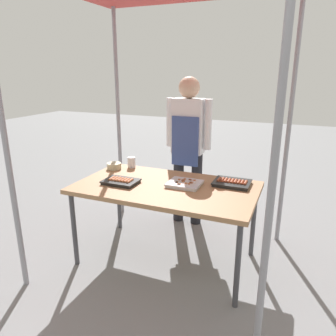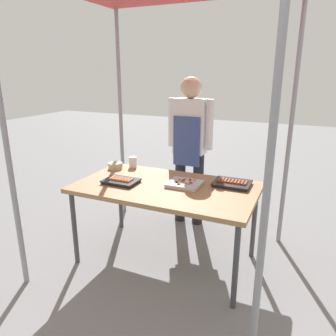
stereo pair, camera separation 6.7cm
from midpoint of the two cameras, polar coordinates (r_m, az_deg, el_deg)
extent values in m
plane|color=slate|center=(3.21, -0.98, -15.83)|extent=(18.00, 18.00, 0.00)
cube|color=#9E724C|center=(2.88, -1.05, -3.51)|extent=(1.60, 0.90, 0.04)
cylinder|color=#3F3F44|center=(3.09, -16.94, -10.38)|extent=(0.04, 0.04, 0.71)
cylinder|color=#3F3F44|center=(2.52, 11.48, -16.69)|extent=(0.04, 0.04, 0.71)
cylinder|color=#3F3F44|center=(3.66, -9.25, -5.44)|extent=(0.04, 0.04, 0.71)
cylinder|color=#3F3F44|center=(3.19, 14.35, -9.25)|extent=(0.04, 0.04, 0.71)
cylinder|color=gray|center=(2.69, -27.49, 3.43)|extent=(0.04, 0.04, 2.39)
cylinder|color=gray|center=(1.76, 17.09, -1.73)|extent=(0.04, 0.04, 2.39)
cylinder|color=gray|center=(3.89, -9.31, 8.75)|extent=(0.04, 0.04, 2.39)
cylinder|color=gray|center=(3.31, 20.12, 6.55)|extent=(0.04, 0.04, 2.39)
cube|color=black|center=(2.93, 10.64, -2.76)|extent=(0.31, 0.25, 0.02)
cube|color=black|center=(2.93, 10.66, -2.47)|extent=(0.32, 0.26, 0.01)
cylinder|color=brown|center=(2.95, 8.42, -2.05)|extent=(0.03, 0.10, 0.03)
cylinder|color=brown|center=(2.94, 8.98, -2.12)|extent=(0.03, 0.10, 0.03)
cylinder|color=brown|center=(2.94, 9.54, -2.19)|extent=(0.03, 0.10, 0.03)
cylinder|color=brown|center=(2.93, 10.10, -2.26)|extent=(0.03, 0.10, 0.03)
cylinder|color=brown|center=(2.93, 10.67, -2.33)|extent=(0.03, 0.10, 0.03)
cylinder|color=brown|center=(2.92, 11.24, -2.40)|extent=(0.03, 0.10, 0.03)
cylinder|color=brown|center=(2.92, 11.81, -2.47)|extent=(0.03, 0.10, 0.03)
cylinder|color=brown|center=(2.91, 12.38, -2.54)|extent=(0.03, 0.10, 0.03)
cylinder|color=brown|center=(2.91, 12.96, -2.61)|extent=(0.03, 0.10, 0.03)
cube|color=silver|center=(2.87, 2.29, -2.93)|extent=(0.28, 0.24, 0.02)
cube|color=silver|center=(2.86, 2.29, -2.63)|extent=(0.29, 0.25, 0.01)
cylinder|color=tan|center=(2.80, 1.78, -3.01)|extent=(0.21, 0.01, 0.01)
cube|color=#B7663D|center=(2.81, 1.21, -2.93)|extent=(0.02, 0.02, 0.02)
cube|color=#B7663D|center=(2.81, 1.38, -2.96)|extent=(0.02, 0.02, 0.02)
cylinder|color=tan|center=(2.83, 2.04, -2.78)|extent=(0.21, 0.01, 0.01)
cube|color=#B7663D|center=(2.85, 0.91, -2.63)|extent=(0.02, 0.02, 0.02)
cube|color=#B7663D|center=(2.85, 0.92, -2.63)|extent=(0.02, 0.02, 0.02)
cube|color=#B7663D|center=(2.81, 3.09, -2.93)|extent=(0.02, 0.02, 0.02)
cube|color=#B7663D|center=(2.82, 2.55, -2.85)|extent=(0.02, 0.02, 0.02)
cylinder|color=tan|center=(2.86, 2.29, -2.56)|extent=(0.21, 0.01, 0.01)
cube|color=#B7663D|center=(2.84, 3.56, -2.73)|extent=(0.02, 0.02, 0.02)
cube|color=#B7663D|center=(2.87, 2.06, -2.53)|extent=(0.02, 0.02, 0.02)
cube|color=#B7663D|center=(2.84, 3.38, -2.70)|extent=(0.02, 0.02, 0.02)
cylinder|color=tan|center=(2.89, 2.54, -2.34)|extent=(0.21, 0.01, 0.01)
cube|color=#B7663D|center=(2.90, 2.15, -2.28)|extent=(0.02, 0.02, 0.02)
cube|color=#B7663D|center=(2.92, 1.35, -2.18)|extent=(0.02, 0.02, 0.02)
cube|color=#B7663D|center=(2.90, 1.98, -2.26)|extent=(0.02, 0.02, 0.02)
cylinder|color=tan|center=(2.93, 2.78, -2.12)|extent=(0.21, 0.01, 0.01)
cube|color=#B7663D|center=(2.91, 4.07, -2.29)|extent=(0.02, 0.02, 0.02)
cube|color=#B7663D|center=(2.93, 2.34, -2.06)|extent=(0.02, 0.02, 0.02)
cube|color=#B7663D|center=(2.92, 3.25, -2.18)|extent=(0.02, 0.02, 0.02)
cube|color=#B7663D|center=(2.92, 3.36, -2.20)|extent=(0.02, 0.02, 0.02)
cube|color=black|center=(2.96, -9.01, -2.54)|extent=(0.30, 0.21, 0.02)
cube|color=black|center=(2.95, -9.03, -2.24)|extent=(0.31, 0.22, 0.01)
cylinder|color=#B7663D|center=(3.00, -10.57, -1.86)|extent=(0.03, 0.09, 0.03)
cylinder|color=#B7663D|center=(2.98, -10.06, -1.93)|extent=(0.03, 0.09, 0.03)
cylinder|color=#B7663D|center=(2.96, -9.55, -2.01)|extent=(0.03, 0.09, 0.03)
cylinder|color=#B7663D|center=(2.95, -9.03, -2.09)|extent=(0.03, 0.09, 0.03)
cylinder|color=#B7663D|center=(2.93, -8.51, -2.17)|extent=(0.03, 0.09, 0.03)
cylinder|color=#B7663D|center=(2.92, -7.98, -2.25)|extent=(0.03, 0.09, 0.03)
cylinder|color=#B7663D|center=(2.90, -7.45, -2.33)|extent=(0.03, 0.09, 0.03)
cylinder|color=#BFB28C|center=(3.40, -10.11, 0.36)|extent=(0.15, 0.15, 0.06)
cylinder|color=white|center=(3.41, -7.06, 1.02)|extent=(0.08, 0.08, 0.11)
cylinder|color=black|center=(3.78, 1.38, -3.33)|extent=(0.12, 0.12, 0.85)
cylinder|color=black|center=(3.72, 4.55, -3.78)|extent=(0.12, 0.12, 0.85)
cube|color=white|center=(3.56, 3.12, 7.42)|extent=(0.34, 0.20, 0.60)
cube|color=#384C8C|center=(3.49, 2.47, 4.72)|extent=(0.30, 0.02, 0.54)
cylinder|color=white|center=(3.63, -0.17, 8.12)|extent=(0.08, 0.08, 0.54)
cylinder|color=white|center=(3.49, 6.57, 7.64)|extent=(0.08, 0.08, 0.54)
sphere|color=#D8B293|center=(3.51, 3.24, 14.10)|extent=(0.23, 0.23, 0.23)
camera|label=1|loc=(0.03, -90.67, -0.20)|focal=34.31mm
camera|label=2|loc=(0.03, 89.33, 0.20)|focal=34.31mm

